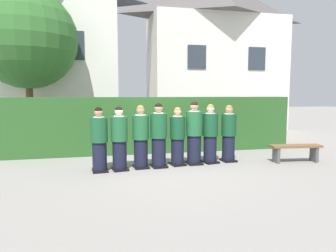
% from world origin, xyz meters
% --- Properties ---
extents(ground_plane, '(60.00, 60.00, 0.00)m').
position_xyz_m(ground_plane, '(0.00, 0.00, 0.00)').
color(ground_plane, gray).
extents(student_front_row_0, '(0.41, 0.51, 1.57)m').
position_xyz_m(student_front_row_0, '(-1.75, -0.20, 0.75)').
color(student_front_row_0, black).
rests_on(student_front_row_0, ground).
extents(student_front_row_1, '(0.44, 0.53, 1.58)m').
position_xyz_m(student_front_row_1, '(-1.26, -0.16, 0.75)').
color(student_front_row_1, black).
rests_on(student_front_row_1, ground).
extents(student_front_row_2, '(0.42, 0.49, 1.60)m').
position_xyz_m(student_front_row_2, '(-0.72, -0.05, 0.76)').
color(student_front_row_2, black).
rests_on(student_front_row_2, ground).
extents(student_front_row_3, '(0.43, 0.53, 1.65)m').
position_xyz_m(student_front_row_3, '(-0.26, -0.06, 0.79)').
color(student_front_row_3, black).
rests_on(student_front_row_3, ground).
extents(student_front_row_4, '(0.42, 0.49, 1.53)m').
position_xyz_m(student_front_row_4, '(0.26, 0.04, 0.73)').
color(student_front_row_4, black).
rests_on(student_front_row_4, ground).
extents(student_front_row_5, '(0.44, 0.50, 1.68)m').
position_xyz_m(student_front_row_5, '(0.73, 0.07, 0.80)').
color(student_front_row_5, black).
rests_on(student_front_row_5, ground).
extents(student_front_row_6, '(0.45, 0.52, 1.60)m').
position_xyz_m(student_front_row_6, '(1.20, 0.12, 0.76)').
color(student_front_row_6, black).
rests_on(student_front_row_6, ground).
extents(student_front_row_7, '(0.41, 0.47, 1.57)m').
position_xyz_m(student_front_row_7, '(1.76, 0.17, 0.75)').
color(student_front_row_7, black).
rests_on(student_front_row_7, ground).
extents(hedge, '(9.10, 0.70, 1.77)m').
position_xyz_m(hedge, '(0.00, 1.98, 0.89)').
color(hedge, '#285623').
rests_on(hedge, ground).
extents(school_building_main, '(6.66, 4.21, 7.88)m').
position_xyz_m(school_building_main, '(-4.09, 6.83, 4.03)').
color(school_building_main, silver).
rests_on(school_building_main, ground).
extents(school_building_annex, '(7.24, 3.46, 7.81)m').
position_xyz_m(school_building_annex, '(4.32, 7.91, 4.00)').
color(school_building_annex, silver).
rests_on(school_building_annex, ground).
extents(oak_tree_left, '(3.44, 3.44, 5.48)m').
position_xyz_m(oak_tree_left, '(-4.12, 4.01, 3.75)').
color(oak_tree_left, brown).
rests_on(oak_tree_left, ground).
extents(wooden_bench, '(1.43, 0.51, 0.48)m').
position_xyz_m(wooden_bench, '(3.52, -0.35, 0.35)').
color(wooden_bench, brown).
rests_on(wooden_bench, ground).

